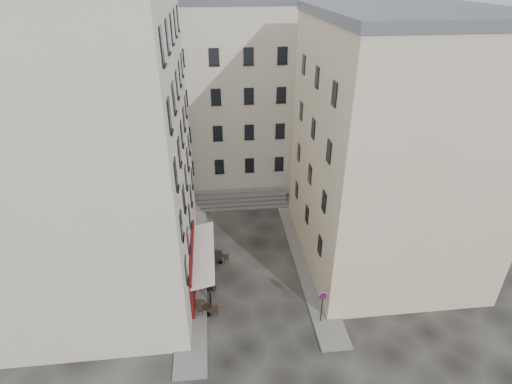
{
  "coord_description": "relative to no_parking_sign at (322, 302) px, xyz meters",
  "views": [
    {
      "loc": [
        -2.37,
        -22.03,
        20.55
      ],
      "look_at": [
        0.54,
        4.0,
        5.98
      ],
      "focal_mm": 28.0,
      "sensor_mm": 36.0,
      "label": 1
    }
  ],
  "objects": [
    {
      "name": "building_back",
      "position": [
        -5.01,
        22.58,
        7.47
      ],
      "size": [
        18.2,
        10.2,
        18.6
      ],
      "color": "beige",
      "rests_on": "ground"
    },
    {
      "name": "building_right",
      "position": [
        6.49,
        7.08,
        7.47
      ],
      "size": [
        12.2,
        14.2,
        18.6
      ],
      "color": "beige",
      "rests_on": "ground"
    },
    {
      "name": "pedestrian",
      "position": [
        -7.21,
        3.81,
        -0.93
      ],
      "size": [
        0.69,
        0.48,
        1.83
      ],
      "primitive_type": "imported",
      "rotation": [
        0.0,
        0.0,
        3.08
      ],
      "color": "black",
      "rests_on": "ground"
    },
    {
      "name": "stone_steps",
      "position": [
        -4.01,
        16.16,
        -1.44
      ],
      "size": [
        9.0,
        3.15,
        0.8
      ],
      "color": "#5B5956",
      "rests_on": "ground"
    },
    {
      "name": "bistro_table_a",
      "position": [
        -7.46,
        1.48,
        -1.34
      ],
      "size": [
        1.4,
        0.66,
        0.99
      ],
      "color": "black",
      "rests_on": "ground"
    },
    {
      "name": "cafe_storefront",
      "position": [
        -8.33,
        4.58,
        0.04
      ],
      "size": [
        1.74,
        7.3,
        3.5
      ],
      "color": "#4D0B0B",
      "rests_on": "ground"
    },
    {
      "name": "bistro_table_c",
      "position": [
        -7.43,
        4.23,
        -1.39
      ],
      "size": [
        1.25,
        0.58,
        0.88
      ],
      "color": "black",
      "rests_on": "ground"
    },
    {
      "name": "building_left",
      "position": [
        -14.51,
        6.58,
        8.47
      ],
      "size": [
        12.2,
        16.2,
        20.6
      ],
      "color": "beige",
      "rests_on": "ground"
    },
    {
      "name": "no_parking_sign",
      "position": [
        0.0,
        0.0,
        0.0
      ],
      "size": [
        0.59,
        0.11,
        2.6
      ],
      "rotation": [
        0.0,
        0.0,
        0.09
      ],
      "color": "black",
      "rests_on": "ground"
    },
    {
      "name": "bollard_near",
      "position": [
        -7.26,
        2.58,
        -1.32
      ],
      "size": [
        0.12,
        0.12,
        0.98
      ],
      "color": "black",
      "rests_on": "ground"
    },
    {
      "name": "sidewalk_left",
      "position": [
        -8.51,
        7.58,
        -1.78
      ],
      "size": [
        2.0,
        22.0,
        0.12
      ],
      "primitive_type": "cube",
      "color": "slate",
      "rests_on": "ground"
    },
    {
      "name": "bistro_table_e",
      "position": [
        -6.99,
        7.43,
        -1.33
      ],
      "size": [
        1.42,
        0.66,
        1.0
      ],
      "color": "black",
      "rests_on": "ground"
    },
    {
      "name": "bistro_table_b",
      "position": [
        -7.41,
        3.91,
        -1.42
      ],
      "size": [
        1.18,
        0.55,
        0.83
      ],
      "color": "black",
      "rests_on": "ground"
    },
    {
      "name": "sidewalk_right",
      "position": [
        0.49,
        6.58,
        -1.78
      ],
      "size": [
        2.0,
        18.0,
        0.12
      ],
      "primitive_type": "cube",
      "color": "slate",
      "rests_on": "ground"
    },
    {
      "name": "bistro_table_d",
      "position": [
        -6.42,
        6.95,
        -1.37
      ],
      "size": [
        1.32,
        0.62,
        0.93
      ],
      "color": "black",
      "rests_on": "ground"
    },
    {
      "name": "ground",
      "position": [
        -4.01,
        3.58,
        -1.84
      ],
      "size": [
        90.0,
        90.0,
        0.0
      ],
      "primitive_type": "plane",
      "color": "black",
      "rests_on": "ground"
    },
    {
      "name": "bollard_mid",
      "position": [
        -7.26,
        6.08,
        -1.32
      ],
      "size": [
        0.12,
        0.12,
        0.98
      ],
      "color": "black",
      "rests_on": "ground"
    },
    {
      "name": "bollard_far",
      "position": [
        -7.26,
        9.58,
        -1.32
      ],
      "size": [
        0.12,
        0.12,
        0.98
      ],
      "color": "black",
      "rests_on": "ground"
    }
  ]
}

